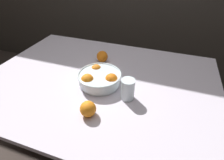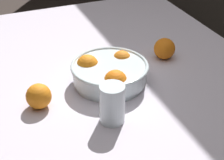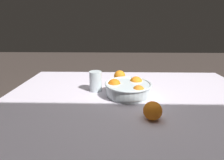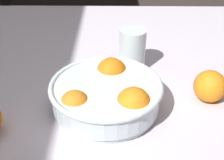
# 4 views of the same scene
# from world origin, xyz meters

# --- Properties ---
(dining_table) EXTENTS (1.49, 1.09, 0.70)m
(dining_table) POSITION_xyz_m (0.00, 0.00, 0.65)
(dining_table) COLOR silver
(dining_table) RESTS_ON ground_plane
(fruit_bowl) EXTENTS (0.27, 0.27, 0.10)m
(fruit_bowl) POSITION_xyz_m (0.02, -0.04, 0.75)
(fruit_bowl) COLOR silver
(fruit_bowl) RESTS_ON dining_table
(juice_glass) EXTENTS (0.08, 0.08, 0.12)m
(juice_glass) POSITION_xyz_m (0.22, -0.11, 0.76)
(juice_glass) COLOR #F4A314
(juice_glass) RESTS_ON dining_table
(orange_loose_near_bowl) EXTENTS (0.08, 0.08, 0.08)m
(orange_loose_near_bowl) POSITION_xyz_m (-0.06, 0.22, 0.74)
(orange_loose_near_bowl) COLOR orange
(orange_loose_near_bowl) RESTS_ON dining_table
(orange_loose_front) EXTENTS (0.08, 0.08, 0.08)m
(orange_loose_front) POSITION_xyz_m (0.07, -0.30, 0.74)
(orange_loose_front) COLOR orange
(orange_loose_front) RESTS_ON dining_table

